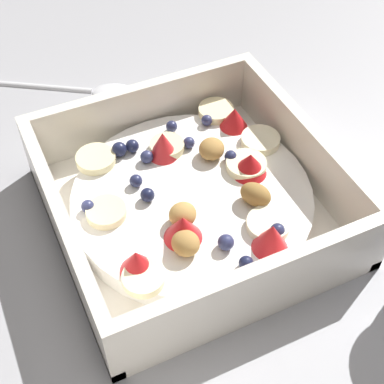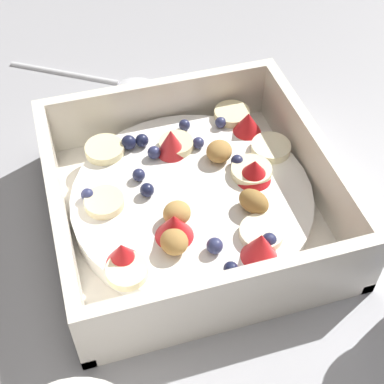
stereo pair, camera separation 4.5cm
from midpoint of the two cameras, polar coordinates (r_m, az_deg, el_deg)
name	(u,v)px [view 1 (the left image)]	position (r m, az deg, el deg)	size (l,w,h in m)	color
ground_plane	(177,233)	(0.46, -4.34, -4.31)	(2.40, 2.40, 0.00)	#9E9EA3
fruit_bowl	(193,199)	(0.46, -2.70, -0.90)	(0.22, 0.22, 0.06)	white
spoon	(89,88)	(0.61, -12.46, 10.10)	(0.11, 0.16, 0.01)	silver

